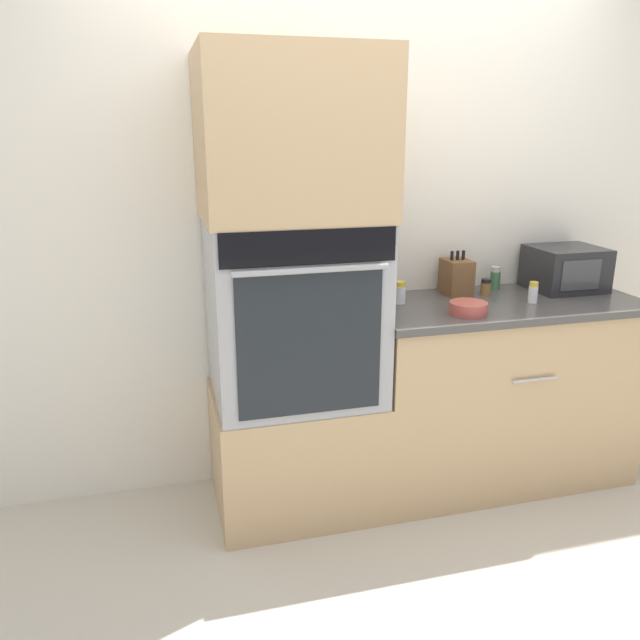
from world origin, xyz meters
name	(u,v)px	position (x,y,z in m)	size (l,w,h in m)	color
ground_plane	(391,525)	(0.00, 0.00, 0.00)	(12.00, 12.00, 0.00)	beige
wall_back	(353,230)	(0.00, 0.63, 1.25)	(8.00, 0.05, 2.50)	silver
oven_cabinet_base	(295,449)	(-0.37, 0.30, 0.28)	(0.75, 0.60, 0.56)	tan
wall_oven	(294,310)	(-0.37, 0.30, 0.96)	(0.72, 0.64, 0.80)	#9EA0A5
oven_cabinet_upper	(291,136)	(-0.37, 0.30, 1.69)	(0.75, 0.60, 0.67)	tan
counter_unit	(495,390)	(0.66, 0.30, 0.47)	(1.34, 0.63, 0.93)	tan
microwave	(565,268)	(1.07, 0.42, 1.04)	(0.35, 0.31, 0.22)	#232326
knife_block	(456,277)	(0.50, 0.48, 1.02)	(0.12, 0.16, 0.22)	brown
bowl	(468,308)	(0.39, 0.13, 0.96)	(0.17, 0.17, 0.05)	#B24C42
condiment_jar_near	(533,293)	(0.77, 0.23, 0.98)	(0.04, 0.04, 0.10)	silver
condiment_jar_mid	(486,288)	(0.62, 0.40, 0.97)	(0.05, 0.05, 0.08)	brown
condiment_jar_far	(495,278)	(0.74, 0.52, 0.99)	(0.05, 0.05, 0.12)	#427047
condiment_jar_back	(400,293)	(0.16, 0.38, 0.98)	(0.06, 0.06, 0.11)	silver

